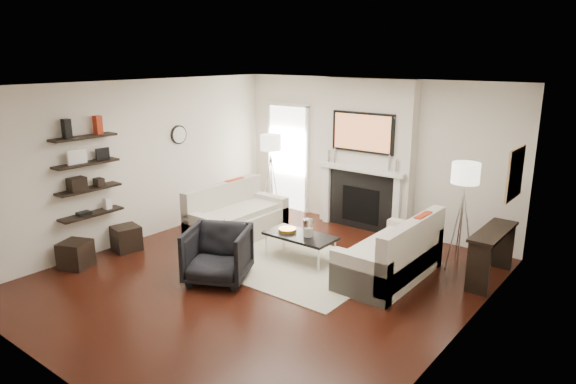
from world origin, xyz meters
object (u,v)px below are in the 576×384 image
Objects in this scene: armchair at (218,252)px; lamp_right_shade at (466,173)px; loveseat_left_base at (238,226)px; loveseat_right_base at (389,264)px; coffee_table at (300,236)px; ottoman_near at (126,238)px; lamp_left_shade at (271,142)px.

armchair is 2.13× the size of lamp_right_shade.
loveseat_left_base is 4.50× the size of lamp_right_shade.
loveseat_right_base is 1.71m from lamp_right_shade.
lamp_right_shade is (2.02, 1.25, 1.05)m from coffee_table.
loveseat_right_base is at bearing -122.94° from lamp_right_shade.
lamp_right_shade is 1.00× the size of ottoman_near.
lamp_right_shade is at bearing -4.55° from lamp_left_shade.
loveseat_left_base is at bearing -178.03° from loveseat_right_base.
lamp_right_shade is (0.64, 0.99, 1.24)m from loveseat_right_base.
lamp_right_shade is at bearing 18.02° from armchair.
armchair is 2.13× the size of ottoman_near.
lamp_left_shade reaches higher than loveseat_left_base.
lamp_left_shade is at bearing 158.29° from loveseat_right_base.
loveseat_left_base is 4.50× the size of lamp_left_shade.
loveseat_left_base is at bearing -73.82° from lamp_left_shade.
lamp_left_shade is (-0.41, 1.40, 1.24)m from loveseat_left_base.
coffee_table is at bearing -169.42° from loveseat_right_base.
lamp_right_shade is at bearing 17.27° from loveseat_left_base.
loveseat_right_base is 1.42m from coffee_table.
lamp_left_shade is (-1.88, 1.56, 1.05)m from coffee_table.
lamp_left_shade is at bearing 88.76° from armchair.
coffee_table is 1.29× the size of armchair.
coffee_table is 2.65m from lamp_left_shade.
lamp_right_shade reaches higher than loveseat_left_base.
armchair is (-0.48, -1.29, 0.03)m from coffee_table.
ottoman_near is at bearing -150.89° from coffee_table.
armchair is 3.33m from lamp_left_shade.
loveseat_right_base and coffee_table have the same top height.
loveseat_left_base and loveseat_right_base have the same top height.
lamp_right_shade is at bearing 31.63° from coffee_table.
armchair is at bearing -63.82° from lamp_left_shade.
loveseat_left_base is at bearing -162.73° from lamp_right_shade.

